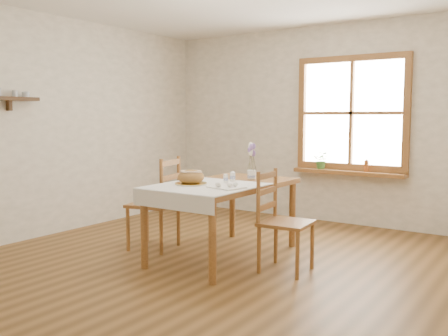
% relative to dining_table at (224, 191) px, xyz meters
% --- Properties ---
extents(ground, '(5.00, 5.00, 0.00)m').
position_rel_dining_table_xyz_m(ground, '(0.00, -0.30, -0.66)').
color(ground, brown).
rests_on(ground, ground).
extents(room_walls, '(4.60, 5.10, 2.65)m').
position_rel_dining_table_xyz_m(room_walls, '(0.00, -0.30, 1.04)').
color(room_walls, white).
rests_on(room_walls, ground).
extents(window, '(1.46, 0.08, 1.46)m').
position_rel_dining_table_xyz_m(window, '(0.50, 2.17, 0.79)').
color(window, '#9C6230').
rests_on(window, ground).
extents(window_sill, '(1.46, 0.20, 0.05)m').
position_rel_dining_table_xyz_m(window_sill, '(0.50, 2.10, 0.03)').
color(window_sill, '#9C6230').
rests_on(window_sill, ground).
extents(wall_shelf, '(0.16, 0.60, 0.24)m').
position_rel_dining_table_xyz_m(wall_shelf, '(-2.16, -0.90, 0.94)').
color(wall_shelf, '#493117').
rests_on(wall_shelf, ground).
extents(dining_table, '(0.90, 1.60, 0.75)m').
position_rel_dining_table_xyz_m(dining_table, '(0.00, 0.00, 0.00)').
color(dining_table, '#9C6230').
rests_on(dining_table, ground).
extents(table_linen, '(0.91, 0.99, 0.01)m').
position_rel_dining_table_xyz_m(table_linen, '(0.00, -0.30, 0.09)').
color(table_linen, white).
rests_on(table_linen, dining_table).
extents(chair_left, '(0.57, 0.56, 0.98)m').
position_rel_dining_table_xyz_m(chair_left, '(-0.80, -0.16, -0.17)').
color(chair_left, '#9C6230').
rests_on(chair_left, ground).
extents(chair_right, '(0.48, 0.46, 0.92)m').
position_rel_dining_table_xyz_m(chair_right, '(0.73, -0.07, -0.20)').
color(chair_right, '#9C6230').
rests_on(chair_right, ground).
extents(bread_plate, '(0.37, 0.37, 0.02)m').
position_rel_dining_table_xyz_m(bread_plate, '(-0.15, -0.34, 0.10)').
color(bread_plate, silver).
rests_on(bread_plate, table_linen).
extents(bread_loaf, '(0.26, 0.26, 0.14)m').
position_rel_dining_table_xyz_m(bread_loaf, '(-0.15, -0.34, 0.18)').
color(bread_loaf, olive).
rests_on(bread_loaf, bread_plate).
extents(egg_napkin, '(0.34, 0.30, 0.01)m').
position_rel_dining_table_xyz_m(egg_napkin, '(0.26, -0.33, 0.10)').
color(egg_napkin, white).
rests_on(egg_napkin, table_linen).
extents(eggs, '(0.26, 0.25, 0.05)m').
position_rel_dining_table_xyz_m(eggs, '(0.26, -0.33, 0.13)').
color(eggs, white).
rests_on(eggs, egg_napkin).
extents(salt_shaker, '(0.06, 0.06, 0.10)m').
position_rel_dining_table_xyz_m(salt_shaker, '(0.05, 0.07, 0.15)').
color(salt_shaker, silver).
rests_on(salt_shaker, table_linen).
extents(pepper_shaker, '(0.05, 0.05, 0.09)m').
position_rel_dining_table_xyz_m(pepper_shaker, '(0.04, -0.03, 0.14)').
color(pepper_shaker, silver).
rests_on(pepper_shaker, table_linen).
extents(flower_vase, '(0.10, 0.10, 0.09)m').
position_rel_dining_table_xyz_m(flower_vase, '(0.10, 0.37, 0.13)').
color(flower_vase, silver).
rests_on(flower_vase, dining_table).
extents(lavender_bouquet, '(0.15, 0.15, 0.28)m').
position_rel_dining_table_xyz_m(lavender_bouquet, '(0.10, 0.37, 0.32)').
color(lavender_bouquet, '#7B599E').
rests_on(lavender_bouquet, flower_vase).
extents(potted_plant, '(0.23, 0.25, 0.18)m').
position_rel_dining_table_xyz_m(potted_plant, '(0.13, 2.10, 0.14)').
color(potted_plant, '#42772F').
rests_on(potted_plant, window_sill).
extents(amber_bottle, '(0.06, 0.06, 0.16)m').
position_rel_dining_table_xyz_m(amber_bottle, '(0.73, 2.10, 0.13)').
color(amber_bottle, '#9E4D1D').
rests_on(amber_bottle, window_sill).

